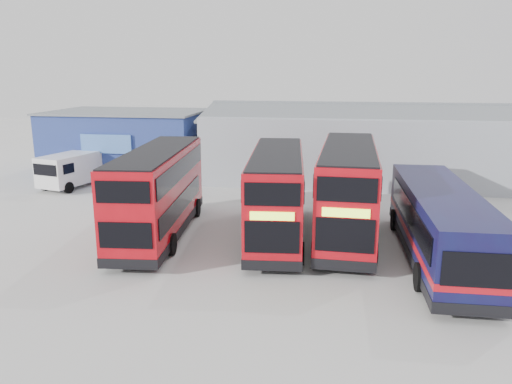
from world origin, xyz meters
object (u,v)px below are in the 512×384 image
(maintenance_shed, at_px, (402,144))
(office_block, at_px, (129,142))
(double_decker_left, at_px, (159,194))
(double_decker_right, at_px, (347,192))
(panel_van, at_px, (75,168))
(single_decker_blue, at_px, (439,226))
(double_decker_centre, at_px, (277,196))

(maintenance_shed, bearing_deg, office_block, -174.79)
(double_decker_left, relative_size, double_decker_right, 0.97)
(double_decker_left, distance_m, double_decker_right, 9.54)
(maintenance_shed, distance_m, panel_van, 25.10)
(double_decker_right, height_order, panel_van, double_decker_right)
(office_block, relative_size, maintenance_shed, 0.40)
(maintenance_shed, bearing_deg, double_decker_right, -105.76)
(panel_van, bearing_deg, double_decker_left, -30.68)
(maintenance_shed, xyz_separation_m, panel_van, (-23.96, -7.41, -1.23))
(double_decker_right, bearing_deg, panel_van, 158.34)
(double_decker_left, xyz_separation_m, single_decker_blue, (13.43, -1.28, -0.61))
(maintenance_shed, height_order, double_decker_centre, maintenance_shed)
(double_decker_right, distance_m, single_decker_blue, 4.90)
(single_decker_blue, bearing_deg, double_decker_left, -6.68)
(double_decker_left, xyz_separation_m, double_decker_right, (9.43, 1.46, 0.10))
(single_decker_blue, bearing_deg, maintenance_shed, -92.61)
(office_block, height_order, double_decker_centre, office_block)
(maintenance_shed, distance_m, double_decker_right, 16.38)
(double_decker_right, bearing_deg, single_decker_blue, -32.88)
(office_block, height_order, single_decker_blue, office_block)
(office_block, bearing_deg, panel_van, -109.91)
(maintenance_shed, relative_size, panel_van, 5.11)
(double_decker_centre, bearing_deg, panel_van, 145.43)
(double_decker_centre, bearing_deg, double_decker_right, 6.72)
(office_block, distance_m, maintenance_shed, 22.09)
(single_decker_blue, height_order, panel_van, single_decker_blue)
(office_block, xyz_separation_m, maintenance_shed, (22.00, 2.01, 0.02))
(office_block, height_order, maintenance_shed, maintenance_shed)
(maintenance_shed, xyz_separation_m, single_decker_blue, (-0.45, -18.50, -0.98))
(office_block, relative_size, single_decker_blue, 1.01)
(office_block, bearing_deg, double_decker_left, -61.90)
(double_decker_left, bearing_deg, double_decker_centre, -178.31)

